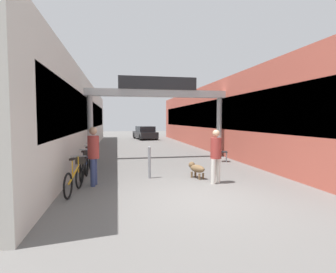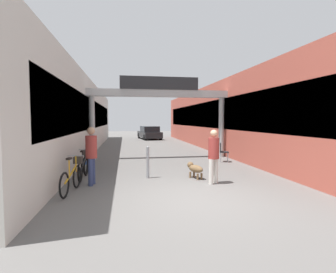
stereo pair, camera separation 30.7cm
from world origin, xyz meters
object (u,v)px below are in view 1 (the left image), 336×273
bicycle_orange_nearest (75,177)px  bicycle_green_farthest (92,156)px  pedestrian_companion (93,152)px  bollard_post_metal (149,162)px  parked_car_black (145,133)px  cafe_chair_black_nearer (221,150)px  bicycle_blue_third (89,160)px  bicycle_black_second (85,166)px  pedestrian_with_dog (216,153)px  dog_on_leash (196,168)px

bicycle_orange_nearest → bicycle_green_farthest: (0.05, 4.18, 0.00)m
pedestrian_companion → bollard_post_metal: pedestrian_companion is taller
bicycle_orange_nearest → parked_car_black: parked_car_black is taller
parked_car_black → cafe_chair_black_nearer: bearing=-82.3°
bicycle_blue_third → bicycle_green_farthest: bearing=90.2°
bicycle_orange_nearest → bicycle_black_second: 1.67m
parked_car_black → bicycle_black_second: bearing=-102.4°
bollard_post_metal → cafe_chair_black_nearer: 4.75m
pedestrian_with_dog → bicycle_green_farthest: bearing=136.3°
pedestrian_companion → bollard_post_metal: 1.95m
bicycle_blue_third → cafe_chair_black_nearer: bearing=12.1°
pedestrian_companion → dog_on_leash: pedestrian_companion is taller
bollard_post_metal → parked_car_black: (1.73, 17.98, 0.09)m
bicycle_orange_nearest → bicycle_black_second: size_ratio=1.00×
pedestrian_with_dog → parked_car_black: 19.08m
cafe_chair_black_nearer → bicycle_black_second: bearing=-156.6°
bicycle_blue_third → bollard_post_metal: 2.69m
bicycle_orange_nearest → parked_car_black: (3.93, 19.33, 0.21)m
pedestrian_with_dog → parked_car_black: size_ratio=0.40×
pedestrian_companion → bicycle_orange_nearest: pedestrian_companion is taller
pedestrian_companion → bicycle_black_second: bearing=111.0°
pedestrian_with_dog → bicycle_black_second: pedestrian_with_dog is taller
pedestrian_companion → cafe_chair_black_nearer: 6.60m
bicycle_blue_third → cafe_chair_black_nearer: 6.06m
bicycle_green_farthest → parked_car_black: 15.65m
pedestrian_with_dog → bicycle_blue_third: bearing=146.5°
dog_on_leash → bicycle_black_second: (-3.71, 0.60, 0.10)m
bicycle_black_second → bicycle_green_farthest: bearing=90.1°
bicycle_green_farthest → bicycle_orange_nearest: bearing=-90.7°
dog_on_leash → bicycle_blue_third: (-3.71, 1.90, 0.10)m
pedestrian_with_dog → bicycle_black_second: (-4.10, 1.41, -0.52)m
bicycle_orange_nearest → pedestrian_companion: bearing=57.7°
pedestrian_with_dog → bicycle_black_second: size_ratio=0.99×
pedestrian_with_dog → cafe_chair_black_nearer: bearing=65.3°
pedestrian_companion → bicycle_black_second: pedestrian_companion is taller
dog_on_leash → bicycle_blue_third: bearing=152.9°
dog_on_leash → cafe_chair_black_nearer: bearing=55.1°
bollard_post_metal → bicycle_blue_third: bearing=143.1°
dog_on_leash → bicycle_black_second: bearing=170.8°
dog_on_leash → pedestrian_companion: bearing=-173.5°
pedestrian_companion → parked_car_black: (3.50, 18.65, -0.38)m
cafe_chair_black_nearer → bicycle_blue_third: bearing=-167.9°
pedestrian_with_dog → dog_on_leash: (-0.38, 0.81, -0.63)m
bicycle_blue_third → bicycle_black_second: bearing=-90.0°
dog_on_leash → bicycle_orange_nearest: bearing=-164.2°
pedestrian_companion → bicycle_blue_third: (-0.38, 2.28, -0.58)m
bicycle_orange_nearest → dog_on_leash: bearing=15.8°
parked_car_black → pedestrian_with_dog: bearing=-89.3°
bicycle_orange_nearest → parked_car_black: bearing=78.5°
pedestrian_companion → parked_car_black: size_ratio=0.42×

